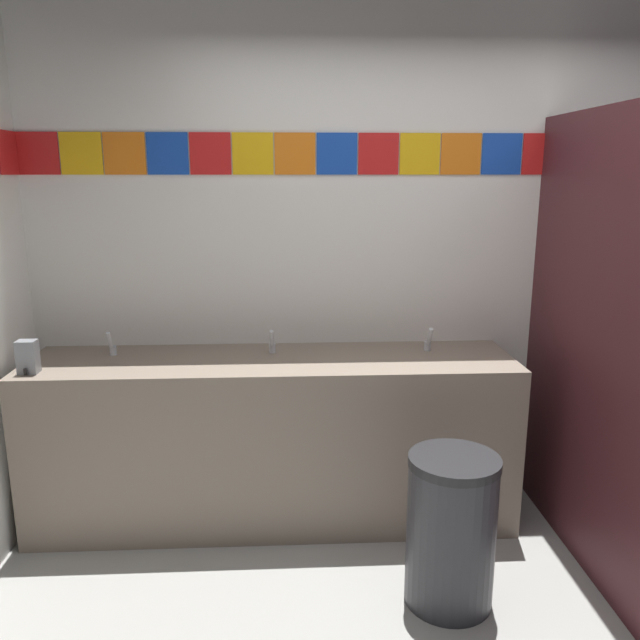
# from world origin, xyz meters

# --- Properties ---
(wall_back) EXTENTS (4.18, 0.09, 2.69)m
(wall_back) POSITION_xyz_m (0.00, 1.53, 1.35)
(wall_back) COLOR white
(wall_back) RESTS_ON ground_plane
(vanity_counter) EXTENTS (2.49, 0.60, 0.89)m
(vanity_counter) POSITION_xyz_m (-0.79, 1.19, 0.46)
(vanity_counter) COLOR gray
(vanity_counter) RESTS_ON ground_plane
(faucet_left) EXTENTS (0.04, 0.10, 0.14)m
(faucet_left) POSITION_xyz_m (-1.62, 1.28, 0.94)
(faucet_left) COLOR silver
(faucet_left) RESTS_ON vanity_counter
(faucet_center) EXTENTS (0.04, 0.10, 0.14)m
(faucet_center) POSITION_xyz_m (-0.79, 1.28, 0.94)
(faucet_center) COLOR silver
(faucet_center) RESTS_ON vanity_counter
(faucet_right) EXTENTS (0.04, 0.10, 0.14)m
(faucet_right) POSITION_xyz_m (0.04, 1.28, 0.94)
(faucet_right) COLOR silver
(faucet_right) RESTS_ON vanity_counter
(soap_dispenser) EXTENTS (0.09, 0.09, 0.16)m
(soap_dispenser) POSITION_xyz_m (-1.94, 1.01, 0.97)
(soap_dispenser) COLOR gray
(soap_dispenser) RESTS_ON vanity_counter
(trash_bin) EXTENTS (0.38, 0.38, 0.67)m
(trash_bin) POSITION_xyz_m (-0.02, 0.45, 0.34)
(trash_bin) COLOR #333338
(trash_bin) RESTS_ON ground_plane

